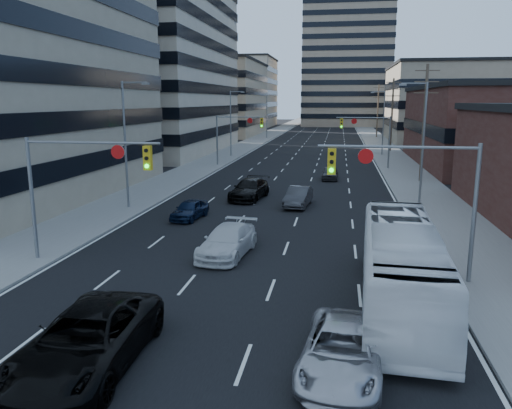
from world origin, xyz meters
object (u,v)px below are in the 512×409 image
at_px(white_van, 228,241).
at_px(transit_bus, 401,266).
at_px(black_pickup, 87,340).
at_px(sedan_blue, 190,209).
at_px(silver_suv, 342,350).

distance_m(white_van, transit_bus, 9.43).
xyz_separation_m(black_pickup, white_van, (1.64, 11.26, -0.12)).
bearing_deg(transit_bus, sedan_blue, 136.78).
relative_size(white_van, transit_bus, 0.45).
bearing_deg(black_pickup, white_van, 80.18).
distance_m(black_pickup, silver_suv, 7.38).
bearing_deg(sedan_blue, transit_bus, -38.78).
height_order(silver_suv, transit_bus, transit_bus).
bearing_deg(silver_suv, black_pickup, -167.37).
height_order(transit_bus, sedan_blue, transit_bus).
relative_size(white_van, silver_suv, 1.03).
relative_size(white_van, sedan_blue, 1.35).
height_order(silver_suv, sedan_blue, silver_suv).
distance_m(black_pickup, sedan_blue, 18.78).
height_order(black_pickup, white_van, black_pickup).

